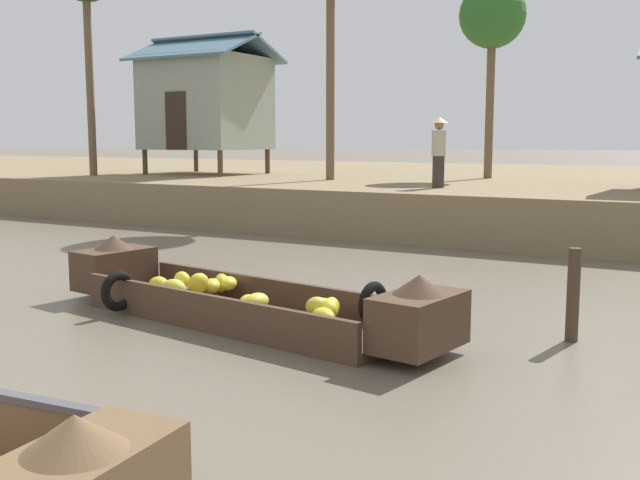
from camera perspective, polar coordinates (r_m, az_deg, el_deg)
name	(u,v)px	position (r m, az deg, el deg)	size (l,w,h in m)	color
ground_plane	(387,270)	(12.89, 5.17, -2.29)	(300.00, 300.00, 0.00)	#665B4C
riverbank_strip	(554,192)	(25.09, 17.53, 3.53)	(160.00, 20.00, 1.10)	#7F6B4C
banana_boat	(241,299)	(9.19, -6.11, -4.52)	(5.76, 1.90, 0.88)	#473323
stilt_house_left	(206,101)	(25.00, -8.76, 10.49)	(4.16, 3.51, 4.48)	#4C3826
palm_tree_mid	(492,18)	(22.76, 13.12, 16.30)	(1.91, 1.91, 5.64)	brown
vendor_person	(439,148)	(17.80, 9.12, 6.96)	(0.44, 0.44, 1.66)	#332D28
mooring_post	(573,295)	(8.71, 18.89, -4.02)	(0.14, 0.14, 1.05)	#423323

